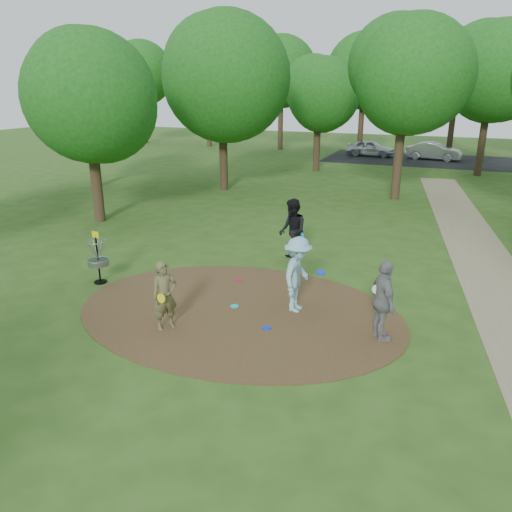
% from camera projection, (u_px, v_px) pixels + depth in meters
% --- Properties ---
extents(ground, '(100.00, 100.00, 0.00)m').
position_uv_depth(ground, '(238.00, 311.00, 12.61)').
color(ground, '#2D5119').
rests_on(ground, ground).
extents(dirt_clearing, '(8.40, 8.40, 0.02)m').
position_uv_depth(dirt_clearing, '(238.00, 311.00, 12.61)').
color(dirt_clearing, '#47301C').
rests_on(dirt_clearing, ground).
extents(parking_lot, '(14.00, 8.00, 0.01)m').
position_uv_depth(parking_lot, '(419.00, 160.00, 38.26)').
color(parking_lot, black).
rests_on(parking_lot, ground).
extents(player_observer_with_disc, '(0.67, 0.72, 1.65)m').
position_uv_depth(player_observer_with_disc, '(165.00, 296.00, 11.48)').
color(player_observer_with_disc, brown).
rests_on(player_observer_with_disc, ground).
extents(player_throwing_with_disc, '(1.13, 1.27, 1.93)m').
position_uv_depth(player_throwing_with_disc, '(298.00, 275.00, 12.37)').
color(player_throwing_with_disc, '#8EC4D4').
rests_on(player_throwing_with_disc, ground).
extents(player_walking_with_disc, '(1.19, 1.26, 2.06)m').
position_uv_depth(player_walking_with_disc, '(292.00, 231.00, 15.82)').
color(player_walking_with_disc, black).
rests_on(player_walking_with_disc, ground).
extents(player_waiting_with_disc, '(0.94, 1.18, 1.87)m').
position_uv_depth(player_waiting_with_disc, '(383.00, 301.00, 10.93)').
color(player_waiting_with_disc, gray).
rests_on(player_waiting_with_disc, ground).
extents(disc_ground_cyan, '(0.22, 0.22, 0.02)m').
position_uv_depth(disc_ground_cyan, '(235.00, 306.00, 12.84)').
color(disc_ground_cyan, '#19C8CF').
rests_on(disc_ground_cyan, dirt_clearing).
extents(disc_ground_blue, '(0.22, 0.22, 0.02)m').
position_uv_depth(disc_ground_blue, '(266.00, 328.00, 11.69)').
color(disc_ground_blue, '#0D30E1').
rests_on(disc_ground_blue, dirt_clearing).
extents(disc_ground_red, '(0.22, 0.22, 0.02)m').
position_uv_depth(disc_ground_red, '(238.00, 281.00, 14.50)').
color(disc_ground_red, '#C1133E').
rests_on(disc_ground_red, dirt_clearing).
extents(car_left, '(3.85, 1.73, 1.29)m').
position_uv_depth(car_left, '(371.00, 148.00, 39.90)').
color(car_left, '#B4B8BC').
rests_on(car_left, ground).
extents(car_right, '(4.12, 1.84, 1.31)m').
position_uv_depth(car_right, '(434.00, 151.00, 37.89)').
color(car_right, '#929499').
rests_on(car_right, ground).
extents(disc_golf_basket, '(0.63, 0.63, 1.54)m').
position_uv_depth(disc_golf_basket, '(97.00, 254.00, 14.17)').
color(disc_golf_basket, black).
rests_on(disc_golf_basket, ground).
extents(tree_ring, '(37.28, 45.31, 8.91)m').
position_uv_depth(tree_ring, '(408.00, 90.00, 17.82)').
color(tree_ring, '#332316').
rests_on(tree_ring, ground).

